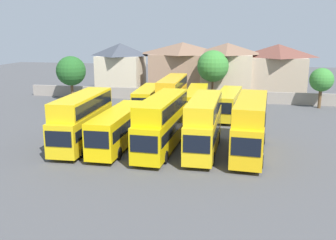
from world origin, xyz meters
name	(u,v)px	position (x,y,z in m)	size (l,w,h in m)	color
ground	(189,111)	(0.00, 18.00, 0.00)	(140.00, 140.00, 0.00)	#4C4C4F
depot_boundary_wall	(196,95)	(0.00, 25.38, 0.90)	(56.00, 0.50, 1.80)	gray
bus_1	(83,117)	(-7.70, -0.15, 2.78)	(3.03, 10.72, 4.94)	yellow
bus_2	(118,126)	(-4.21, 0.07, 2.01)	(2.58, 11.26, 3.53)	yellow
bus_3	(162,121)	(0.04, 0.06, 2.80)	(2.99, 11.46, 4.97)	#E2BC0B
bus_4	(204,122)	(3.91, 0.10, 2.82)	(2.54, 10.31, 5.01)	yellow
bus_5	(251,123)	(8.01, 0.43, 2.84)	(3.28, 11.23, 5.04)	#E9B113
bus_6	(148,98)	(-5.33, 15.73, 1.92)	(3.07, 10.26, 3.35)	yellow
bus_7	(172,94)	(-1.90, 15.34, 2.73)	(2.73, 11.37, 4.84)	yellow
bus_8	(196,101)	(1.36, 15.08, 1.97)	(3.13, 12.12, 3.45)	yellow
bus_9	(228,102)	(5.41, 15.19, 1.89)	(3.34, 10.82, 3.29)	yellow
house_terrace_left	(121,67)	(-14.69, 32.75, 4.41)	(8.07, 7.08, 8.65)	beige
house_terrace_centre	(182,67)	(-3.39, 32.85, 4.52)	(11.40, 7.00, 8.87)	#9E7A60
house_terrace_right	(227,69)	(4.35, 32.39, 4.49)	(8.73, 7.34, 8.83)	#C6B293
house_terrace_far_right	(277,70)	(12.73, 33.34, 4.41)	(9.49, 7.71, 8.66)	tan
tree_left_of_lot	(213,66)	(2.34, 27.88, 5.30)	(5.05, 5.05, 7.83)	brown
tree_behind_wall	(71,71)	(-19.47, 22.38, 4.64)	(4.63, 4.63, 6.98)	brown
tree_right_of_lot	(322,80)	(18.05, 23.38, 4.04)	(3.33, 3.33, 5.75)	brown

